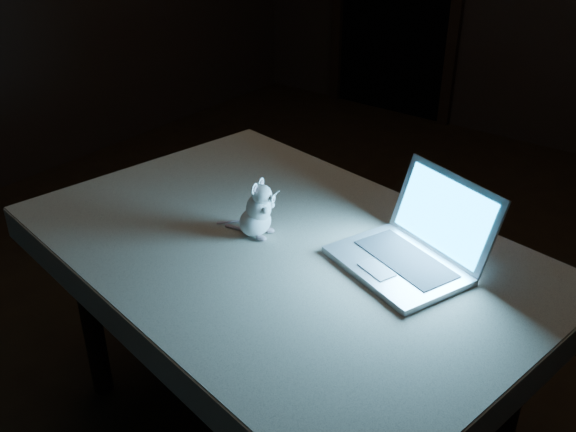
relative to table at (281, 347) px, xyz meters
The scene contains 5 objects.
floor 0.76m from the table, 113.15° to the left, with size 5.00×5.00×0.00m, color black.
table is the anchor object (origin of this frame).
tablecloth 0.34m from the table, ahead, with size 1.51×1.01×0.10m, color beige, non-canonical shape.
laptop 0.61m from the table, 15.23° to the left, with size 0.35×0.31×0.24m, color silver, non-canonical shape.
plush_mouse 0.48m from the table, behind, with size 0.13×0.13×0.18m, color white, non-canonical shape.
Camera 1 is at (1.24, -1.84, 1.73)m, focal length 40.00 mm.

